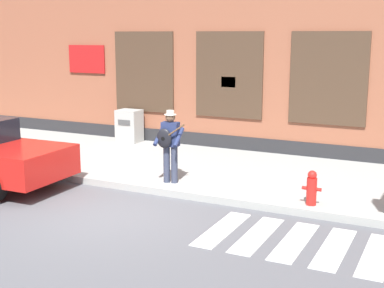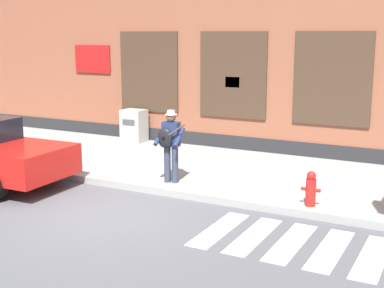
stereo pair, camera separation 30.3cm
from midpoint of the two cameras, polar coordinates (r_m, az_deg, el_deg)
name	(u,v)px [view 2 (the right image)]	position (r m, az deg, el deg)	size (l,w,h in m)	color
ground_plane	(112,212)	(10.80, -7.78, -7.25)	(160.00, 160.00, 0.00)	#56565B
sidewalk	(197,168)	(13.84, 1.14, -2.57)	(28.00, 4.58, 0.16)	#9E9E99
building_backdrop	(259,25)	(17.35, 7.67, 12.43)	(28.00, 4.06, 7.50)	#99563D
crosswalk	(373,257)	(9.16, 19.65, -11.34)	(5.78, 1.90, 0.01)	silver
busker	(170,142)	(11.99, -1.64, 0.23)	(0.73, 0.56, 1.66)	#33384C
utility_box	(134,126)	(16.82, -5.69, 1.96)	(0.71, 0.60, 1.01)	#ADADA8
fire_hydrant	(311,189)	(10.79, 13.35, -4.69)	(0.38, 0.20, 0.70)	red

